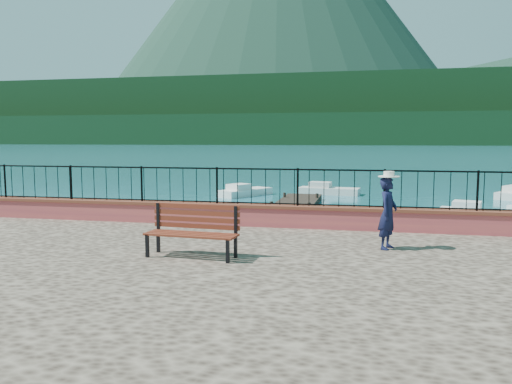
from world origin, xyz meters
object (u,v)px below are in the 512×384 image
at_px(boat_0, 191,211).
at_px(boat_3, 245,189).
at_px(park_bench, 192,242).
at_px(boat_1, 479,210).
at_px(person, 388,213).
at_px(boat_4, 329,188).

bearing_deg(boat_0, boat_3, 67.54).
relative_size(park_bench, boat_3, 0.51).
xyz_separation_m(park_bench, boat_1, (8.25, 14.05, -1.11)).
relative_size(park_bench, boat_1, 0.57).
bearing_deg(person, boat_3, 42.88).
height_order(park_bench, boat_0, park_bench).
height_order(boat_1, boat_3, same).
bearing_deg(boat_1, park_bench, -103.94).
distance_m(park_bench, boat_1, 16.33).
xyz_separation_m(person, boat_4, (-2.67, 21.17, -1.57)).
relative_size(boat_3, boat_4, 0.97).
bearing_deg(park_bench, boat_1, 63.78).
bearing_deg(person, park_bench, 133.65).
height_order(boat_3, boat_4, same).
distance_m(boat_1, boat_4, 11.25).
bearing_deg(boat_1, person, -93.18).
height_order(boat_0, boat_1, same).
bearing_deg(person, boat_1, 1.36).
relative_size(person, boat_3, 0.41).
distance_m(park_bench, boat_0, 11.84).
xyz_separation_m(boat_0, boat_4, (5.12, 11.66, 0.00)).
bearing_deg(boat_3, boat_1, -88.91).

